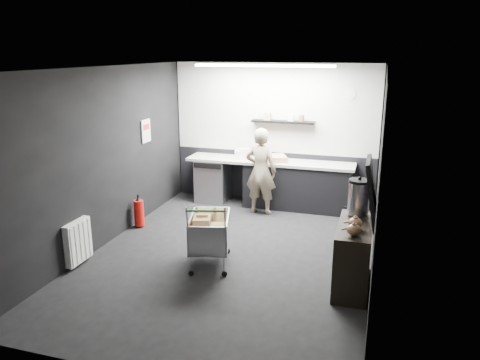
% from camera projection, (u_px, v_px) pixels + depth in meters
% --- Properties ---
extents(floor, '(5.50, 5.50, 0.00)m').
position_uv_depth(floor, '(230.00, 256.00, 6.89)').
color(floor, black).
rests_on(floor, ground).
extents(ceiling, '(5.50, 5.50, 0.00)m').
position_uv_depth(ceiling, '(229.00, 68.00, 6.16)').
color(ceiling, white).
rests_on(ceiling, wall_back).
extents(wall_back, '(5.50, 0.00, 5.50)m').
position_uv_depth(wall_back, '(274.00, 134.00, 9.06)').
color(wall_back, black).
rests_on(wall_back, floor).
extents(wall_front, '(5.50, 0.00, 5.50)m').
position_uv_depth(wall_front, '(130.00, 242.00, 3.99)').
color(wall_front, black).
rests_on(wall_front, floor).
extents(wall_left, '(0.00, 5.50, 5.50)m').
position_uv_depth(wall_left, '(105.00, 158.00, 7.09)').
color(wall_left, black).
rests_on(wall_left, floor).
extents(wall_right, '(0.00, 5.50, 5.50)m').
position_uv_depth(wall_right, '(379.00, 178.00, 5.97)').
color(wall_right, black).
rests_on(wall_right, floor).
extents(kitchen_wall_panel, '(3.95, 0.02, 1.70)m').
position_uv_depth(kitchen_wall_panel, '(274.00, 108.00, 8.91)').
color(kitchen_wall_panel, silver).
rests_on(kitchen_wall_panel, wall_back).
extents(dado_panel, '(3.95, 0.02, 1.00)m').
position_uv_depth(dado_panel, '(273.00, 177.00, 9.27)').
color(dado_panel, black).
rests_on(dado_panel, wall_back).
extents(floating_shelf, '(1.20, 0.22, 0.04)m').
position_uv_depth(floating_shelf, '(283.00, 122.00, 8.81)').
color(floating_shelf, black).
rests_on(floating_shelf, wall_back).
extents(wall_clock, '(0.20, 0.03, 0.20)m').
position_uv_depth(wall_clock, '(350.00, 95.00, 8.42)').
color(wall_clock, white).
rests_on(wall_clock, wall_back).
extents(poster, '(0.02, 0.30, 0.40)m').
position_uv_depth(poster, '(146.00, 131.00, 8.22)').
color(poster, silver).
rests_on(poster, wall_left).
extents(poster_red_band, '(0.02, 0.22, 0.10)m').
position_uv_depth(poster_red_band, '(146.00, 127.00, 8.20)').
color(poster_red_band, red).
rests_on(poster_red_band, poster).
extents(radiator, '(0.10, 0.50, 0.60)m').
position_uv_depth(radiator, '(78.00, 242.00, 6.51)').
color(radiator, white).
rests_on(radiator, wall_left).
extents(ceiling_strip, '(2.40, 0.20, 0.04)m').
position_uv_depth(ceiling_strip, '(263.00, 66.00, 7.88)').
color(ceiling_strip, white).
rests_on(ceiling_strip, ceiling).
extents(prep_counter, '(3.20, 0.61, 0.90)m').
position_uv_depth(prep_counter, '(276.00, 183.00, 8.96)').
color(prep_counter, black).
rests_on(prep_counter, floor).
extents(person, '(0.61, 0.42, 1.59)m').
position_uv_depth(person, '(261.00, 171.00, 8.50)').
color(person, beige).
rests_on(person, floor).
extents(shopping_cart, '(0.74, 1.02, 0.97)m').
position_uv_depth(shopping_cart, '(210.00, 234.00, 6.50)').
color(shopping_cart, silver).
rests_on(shopping_cart, floor).
extents(sideboard, '(0.47, 1.11, 1.67)m').
position_uv_depth(sideboard, '(355.00, 246.00, 5.90)').
color(sideboard, black).
rests_on(sideboard, floor).
extents(fire_extinguisher, '(0.17, 0.17, 0.55)m').
position_uv_depth(fire_extinguisher, '(139.00, 212.00, 7.95)').
color(fire_extinguisher, red).
rests_on(fire_extinguisher, floor).
extents(cardboard_box, '(0.66, 0.60, 0.11)m').
position_uv_depth(cardboard_box, '(271.00, 158.00, 8.80)').
color(cardboard_box, '#A78059').
rests_on(cardboard_box, prep_counter).
extents(pink_tub, '(0.20, 0.20, 0.20)m').
position_uv_depth(pink_tub, '(244.00, 154.00, 8.99)').
color(pink_tub, beige).
rests_on(pink_tub, prep_counter).
extents(white_container, '(0.22, 0.18, 0.17)m').
position_uv_depth(white_container, '(240.00, 155.00, 8.97)').
color(white_container, white).
rests_on(white_container, prep_counter).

